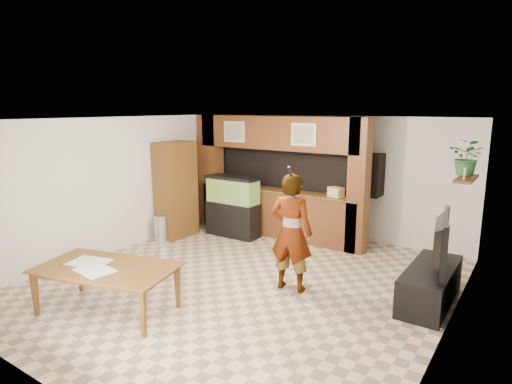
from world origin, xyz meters
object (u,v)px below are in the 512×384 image
Objects in this scene: television at (434,241)px; pantry_cabinet at (176,190)px; dining_table at (106,290)px; aquarium at (233,207)px; person at (291,232)px.

pantry_cabinet is at bearing 76.43° from television.
television reaches higher than dining_table.
television is (5.35, -0.34, -0.11)m from pantry_cabinet.
aquarium is at bearing 66.80° from television.
dining_table is (1.75, -3.16, -0.70)m from pantry_cabinet.
person is (3.45, -1.06, -0.12)m from pantry_cabinet.
aquarium is at bearing 33.74° from pantry_cabinet.
person reaches higher than aquarium.
aquarium is (1.02, 0.68, -0.39)m from pantry_cabinet.
aquarium is 0.97× the size of television.
television is 2.03m from person.
dining_table is at bearing -79.55° from aquarium.
aquarium is 4.46m from television.
pantry_cabinet is 1.10× the size of dining_table.
pantry_cabinet is 3.68m from dining_table.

